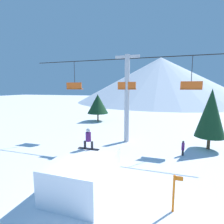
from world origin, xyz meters
TOP-DOWN VIEW (x-y plane):
  - ground_plane at (0.00, 0.00)m, footprint 220.00×220.00m
  - mountain_ridge at (0.00, 66.71)m, footprint 65.51×65.51m
  - snow_ramp at (-1.09, 0.92)m, footprint 2.91×4.06m
  - snowboarder at (-1.42, 2.26)m, footprint 1.34×0.32m
  - chairlift at (-0.83, 10.07)m, footprint 20.58×0.49m
  - pine_tree_near at (6.74, 10.09)m, footprint 2.50×2.50m
  - pine_tree_far at (-7.92, 19.71)m, footprint 3.45×3.45m
  - trail_marker at (3.47, 0.59)m, footprint 0.41×0.10m
  - distant_skier at (4.41, 7.79)m, footprint 0.24×0.24m

SIDE VIEW (x-z plane):
  - ground_plane at x=0.00m, z-range 0.00..0.00m
  - distant_skier at x=4.41m, z-range 0.05..1.28m
  - snow_ramp at x=-1.09m, z-range 0.00..1.81m
  - trail_marker at x=3.47m, z-range 0.06..1.78m
  - snowboarder at x=-1.42m, z-range 1.82..3.10m
  - pine_tree_far at x=-7.92m, z-range 0.65..5.11m
  - pine_tree_near at x=6.74m, z-range 0.56..6.02m
  - chairlift at x=-0.83m, z-range 0.61..9.31m
  - mountain_ridge at x=0.00m, z-range 0.00..17.49m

